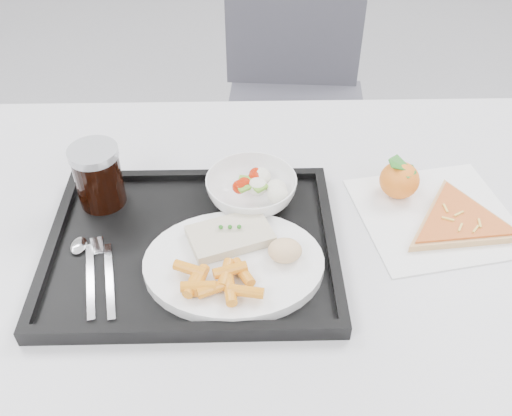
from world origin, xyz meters
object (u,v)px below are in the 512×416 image
Objects in this scene: tangerine at (399,180)px; pizza_slice at (459,221)px; chair at (295,80)px; salad_bowl at (251,190)px; cola_glass at (98,175)px; tray at (193,247)px; table at (255,256)px; dinner_plate at (234,264)px.

pizza_slice is at bearing -42.54° from tangerine.
salad_bowl is (-0.14, -0.82, 0.25)m from chair.
tangerine is (0.11, -0.79, 0.25)m from chair.
tangerine reaches higher than salad_bowl.
cola_glass is 0.34× the size of pizza_slice.
salad_bowl is 0.48× the size of pizza_slice.
salad_bowl is 1.84× the size of tangerine.
cola_glass is 0.51m from tangerine.
tangerine reaches higher than pizza_slice.
chair is at bearing 75.44° from tray.
tray is 0.44m from pizza_slice.
pizza_slice is (0.20, -0.87, 0.22)m from chair.
chair is 0.95m from cola_glass.
salad_bowl is 1.41× the size of cola_glass.
tray is at bearing -153.30° from table.
pizza_slice is at bearing -77.22° from chair.
tangerine reaches higher than dinner_plate.
dinner_plate is 0.16m from salad_bowl.
chair is 2.91× the size of pizza_slice.
salad_bowl is (0.03, 0.16, 0.01)m from dinner_plate.
tangerine is at bearing 32.22° from dinner_plate.
table is 11.11× the size of cola_glass.
salad_bowl is (-0.00, 0.05, 0.11)m from table.
salad_bowl is at bearing -100.02° from chair.
tangerine is at bearing 5.39° from salad_bowl.
table is at bearing -162.97° from tangerine.
cola_glass is 1.31× the size of tangerine.
chair is 2.07× the size of tray.
tangerine is 0.26× the size of pizza_slice.
salad_bowl is at bearing -0.86° from cola_glass.
chair is at bearing 97.99° from tangerine.
salad_bowl reaches higher than table.
chair is at bearing 79.98° from salad_bowl.
dinner_plate reaches higher than tray.
pizza_slice is (0.44, 0.05, 0.00)m from tray.
table is 0.12m from salad_bowl.
table is at bearing -12.52° from cola_glass.
table is 0.13m from tray.
salad_bowl is at bearing 79.53° from dinner_plate.
chair is 6.11× the size of salad_bowl.
tray reaches higher than pizza_slice.
tray is at bearing -34.15° from cola_glass.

